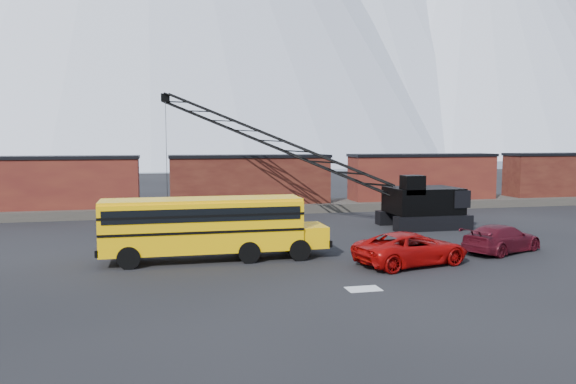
# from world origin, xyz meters

# --- Properties ---
(ground) EXTENTS (160.00, 160.00, 0.00)m
(ground) POSITION_xyz_m (0.00, 0.00, 0.00)
(ground) COLOR black
(ground) RESTS_ON ground
(gravel_berm) EXTENTS (120.00, 5.00, 0.70)m
(gravel_berm) POSITION_xyz_m (0.00, 22.00, 0.35)
(gravel_berm) COLOR #4D473F
(gravel_berm) RESTS_ON ground
(boxcar_west_near) EXTENTS (13.70, 3.10, 4.17)m
(boxcar_west_near) POSITION_xyz_m (-16.00, 22.00, 2.76)
(boxcar_west_near) COLOR #4A1815
(boxcar_west_near) RESTS_ON gravel_berm
(boxcar_mid) EXTENTS (13.70, 3.10, 4.17)m
(boxcar_mid) POSITION_xyz_m (0.00, 22.00, 2.76)
(boxcar_mid) COLOR #582518
(boxcar_mid) RESTS_ON gravel_berm
(boxcar_east_near) EXTENTS (13.70, 3.10, 4.17)m
(boxcar_east_near) POSITION_xyz_m (16.00, 22.00, 2.76)
(boxcar_east_near) COLOR #4A1815
(boxcar_east_near) RESTS_ON gravel_berm
(boxcar_east_far) EXTENTS (13.70, 3.10, 4.17)m
(boxcar_east_far) POSITION_xyz_m (32.00, 22.00, 2.76)
(boxcar_east_far) COLOR #582518
(boxcar_east_far) RESTS_ON gravel_berm
(snow_patch) EXTENTS (1.40, 0.90, 0.02)m
(snow_patch) POSITION_xyz_m (0.50, -4.00, 0.01)
(snow_patch) COLOR silver
(snow_patch) RESTS_ON ground
(school_bus) EXTENTS (11.65, 2.65, 3.19)m
(school_bus) POSITION_xyz_m (-5.18, 3.06, 1.79)
(school_bus) COLOR #FBB705
(school_bus) RESTS_ON ground
(red_pickup) EXTENTS (6.29, 3.94, 1.62)m
(red_pickup) POSITION_xyz_m (4.43, -0.20, 0.81)
(red_pickup) COLOR #A50807
(red_pickup) RESTS_ON ground
(maroon_suv) EXTENTS (5.64, 4.03, 1.52)m
(maroon_suv) POSITION_xyz_m (10.60, 1.52, 0.76)
(maroon_suv) COLOR #4E0D19
(maroon_suv) RESTS_ON ground
(crawler_crane) EXTENTS (20.76, 12.98, 10.04)m
(crawler_crane) POSITION_xyz_m (0.99, 15.96, 5.92)
(crawler_crane) COLOR black
(crawler_crane) RESTS_ON ground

